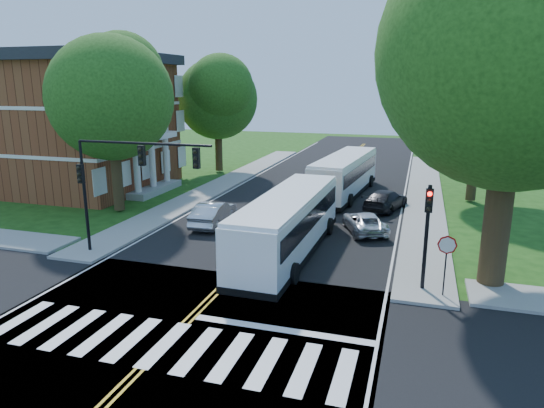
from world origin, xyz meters
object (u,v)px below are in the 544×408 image
at_px(signal_nw, 123,171).
at_px(signal_ne, 427,224).
at_px(dark_sedan, 385,200).
at_px(bus_lead, 289,223).
at_px(hatchback, 213,213).
at_px(suv, 364,222).
at_px(bus_follow, 345,174).

relative_size(signal_nw, signal_ne, 1.62).
distance_m(signal_nw, dark_sedan, 18.08).
relative_size(signal_nw, bus_lead, 0.60).
height_order(hatchback, suv, hatchback).
distance_m(bus_lead, bus_follow, 14.27).
relative_size(bus_lead, bus_follow, 0.99).
xyz_separation_m(signal_ne, dark_sedan, (-2.51, 13.41, -2.27)).
height_order(signal_nw, signal_ne, signal_nw).
bearing_deg(bus_follow, signal_ne, 114.39).
bearing_deg(bus_follow, bus_lead, 92.71).
bearing_deg(signal_ne, signal_nw, -179.95).
relative_size(suv, dark_sedan, 0.91).
distance_m(hatchback, suv, 9.08).
height_order(signal_ne, hatchback, signal_ne).
relative_size(bus_lead, hatchback, 2.66).
xyz_separation_m(signal_nw, bus_lead, (7.49, 2.85, -2.74)).
distance_m(signal_nw, hatchback, 7.60).
height_order(bus_follow, dark_sedan, bus_follow).
bearing_deg(dark_sedan, hatchback, 51.91).
distance_m(bus_follow, hatchback, 12.45).
xyz_separation_m(signal_nw, hatchback, (1.78, 6.44, -3.62)).
relative_size(signal_ne, hatchback, 0.98).
xyz_separation_m(signal_nw, dark_sedan, (11.54, 13.42, -3.69)).
distance_m(signal_ne, dark_sedan, 13.83).
distance_m(signal_ne, bus_follow, 18.14).
height_order(hatchback, dark_sedan, hatchback).
height_order(bus_lead, hatchback, bus_lead).
relative_size(signal_ne, bus_lead, 0.37).
xyz_separation_m(hatchback, dark_sedan, (9.76, 6.98, -0.06)).
relative_size(signal_nw, suv, 1.69).
height_order(signal_nw, bus_lead, signal_nw).
distance_m(signal_nw, bus_lead, 8.47).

